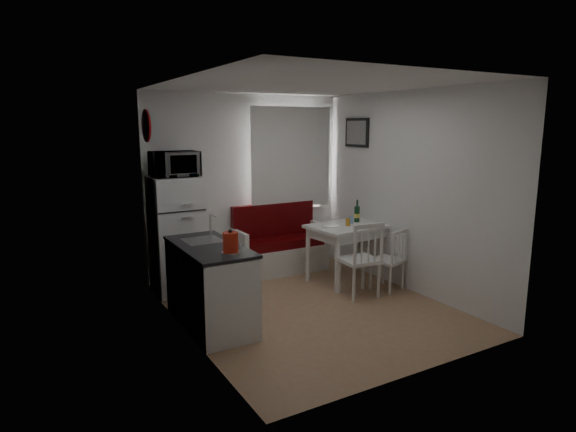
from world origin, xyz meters
The scene contains 22 objects.
floor centered at (0.00, 0.00, 0.00)m, with size 3.00×3.50×0.02m, color tan.
ceiling centered at (0.00, 0.00, 2.60)m, with size 3.00×3.50×0.02m, color white.
wall_back centered at (0.00, 1.75, 1.30)m, with size 3.00×0.02×2.60m, color white.
wall_front centered at (0.00, -1.75, 1.30)m, with size 3.00×0.02×2.60m, color white.
wall_left centered at (-1.50, 0.00, 1.30)m, with size 0.02×3.50×2.60m, color white.
wall_right centered at (1.50, 0.00, 1.30)m, with size 0.02×3.50×2.60m, color white.
window centered at (0.70, 1.72, 1.62)m, with size 1.22×0.06×1.47m, color white.
curtain centered at (0.70, 1.65, 1.68)m, with size 1.35×0.02×1.50m, color white.
kitchen_counter centered at (-1.20, 0.16, 0.46)m, with size 0.62×1.32×1.16m.
wall_sign centered at (-1.47, 1.45, 2.15)m, with size 0.40×0.40×0.03m, color navy.
picture_frame centered at (1.48, 1.10, 2.05)m, with size 0.04×0.52×0.42m, color black.
bench centered at (0.40, 1.51, 0.33)m, with size 1.40×0.54×1.00m.
dining_table centered at (1.03, 0.66, 0.71)m, with size 1.13×0.85×0.80m.
chair_left centered at (0.78, -0.01, 0.60)m, with size 0.49×0.47×0.52m.
chair_right centered at (1.25, 0.00, 0.51)m, with size 0.48×0.47×0.44m.
fridge centered at (-1.18, 1.40, 0.76)m, with size 0.61×0.61×1.52m, color white.
microwave centered at (-1.18, 1.35, 1.68)m, with size 0.58×0.39×0.32m, color white.
kettle centered at (-1.15, -0.32, 1.02)m, with size 0.18×0.18×0.25m, color red.
wine_bottle centered at (1.25, 0.76, 0.96)m, with size 0.08×0.08×0.32m, color #133E1F, non-canonical shape.
drinking_glass_orange centered at (0.98, 0.61, 0.85)m, with size 0.06×0.06×0.11m, color #C58420.
drinking_glass_blue centered at (1.11, 0.71, 0.85)m, with size 0.06×0.06×0.10m, color #80B1D9.
plate centered at (0.73, 0.68, 0.81)m, with size 0.23×0.23×0.02m, color white.
Camera 1 is at (-2.94, -4.59, 2.16)m, focal length 30.00 mm.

